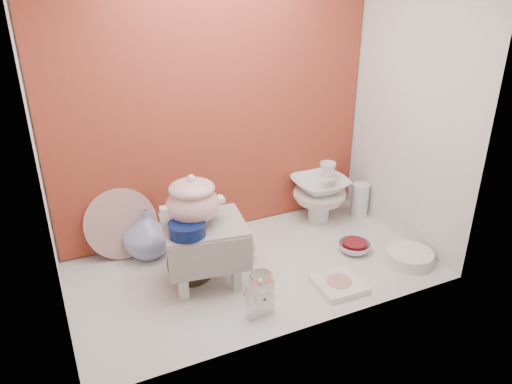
% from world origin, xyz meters
% --- Properties ---
extents(ground, '(1.80, 1.80, 0.00)m').
position_xyz_m(ground, '(0.00, 0.00, 0.00)').
color(ground, silver).
rests_on(ground, ground).
extents(niche_shell, '(1.86, 1.03, 1.53)m').
position_xyz_m(niche_shell, '(0.00, 0.18, 0.93)').
color(niche_shell, '#A73229').
rests_on(niche_shell, ground).
extents(step_stool, '(0.42, 0.38, 0.32)m').
position_xyz_m(step_stool, '(-0.25, 0.01, 0.16)').
color(step_stool, silver).
rests_on(step_stool, ground).
extents(soup_tureen, '(0.31, 0.31, 0.25)m').
position_xyz_m(soup_tureen, '(-0.30, 0.02, 0.44)').
color(soup_tureen, white).
rests_on(soup_tureen, step_stool).
extents(cobalt_bowl, '(0.21, 0.21, 0.06)m').
position_xyz_m(cobalt_bowl, '(-0.36, -0.07, 0.35)').
color(cobalt_bowl, '#091748').
rests_on(cobalt_bowl, step_stool).
extents(floral_platter, '(0.38, 0.14, 0.36)m').
position_xyz_m(floral_platter, '(-0.57, 0.43, 0.18)').
color(floral_platter, silver).
rests_on(floral_platter, ground).
extents(blue_white_vase, '(0.28, 0.28, 0.27)m').
position_xyz_m(blue_white_vase, '(-0.45, 0.36, 0.13)').
color(blue_white_vase, white).
rests_on(blue_white_vase, ground).
extents(lacquer_tray, '(0.30, 0.12, 0.29)m').
position_xyz_m(lacquer_tray, '(-0.31, 0.00, 0.14)').
color(lacquer_tray, black).
rests_on(lacquer_tray, ground).
extents(mantel_clock, '(0.13, 0.06, 0.18)m').
position_xyz_m(mantel_clock, '(-0.13, -0.34, 0.09)').
color(mantel_clock, silver).
rests_on(mantel_clock, ground).
extents(plush_pig, '(0.29, 0.23, 0.15)m').
position_xyz_m(plush_pig, '(-0.05, 0.11, 0.07)').
color(plush_pig, '#CCA790').
rests_on(plush_pig, ground).
extents(teacup_saucer, '(0.22, 0.22, 0.01)m').
position_xyz_m(teacup_saucer, '(-0.05, -0.19, 0.01)').
color(teacup_saucer, white).
rests_on(teacup_saucer, ground).
extents(gold_rim_teacup, '(0.14, 0.14, 0.09)m').
position_xyz_m(gold_rim_teacup, '(-0.05, -0.19, 0.06)').
color(gold_rim_teacup, white).
rests_on(gold_rim_teacup, teacup_saucer).
extents(lattice_dish, '(0.23, 0.23, 0.03)m').
position_xyz_m(lattice_dish, '(0.30, -0.31, 0.02)').
color(lattice_dish, white).
rests_on(lattice_dish, ground).
extents(dinner_plate_stack, '(0.29, 0.29, 0.06)m').
position_xyz_m(dinner_plate_stack, '(0.77, -0.28, 0.03)').
color(dinner_plate_stack, white).
rests_on(dinner_plate_stack, ground).
extents(crystal_bowl, '(0.19, 0.19, 0.05)m').
position_xyz_m(crystal_bowl, '(0.56, -0.08, 0.03)').
color(crystal_bowl, silver).
rests_on(crystal_bowl, ground).
extents(clear_glass_vase, '(0.11, 0.11, 0.21)m').
position_xyz_m(clear_glass_vase, '(0.84, 0.27, 0.10)').
color(clear_glass_vase, silver).
rests_on(clear_glass_vase, ground).
extents(porcelain_tower, '(0.34, 0.34, 0.37)m').
position_xyz_m(porcelain_tower, '(0.58, 0.33, 0.18)').
color(porcelain_tower, white).
rests_on(porcelain_tower, ground).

